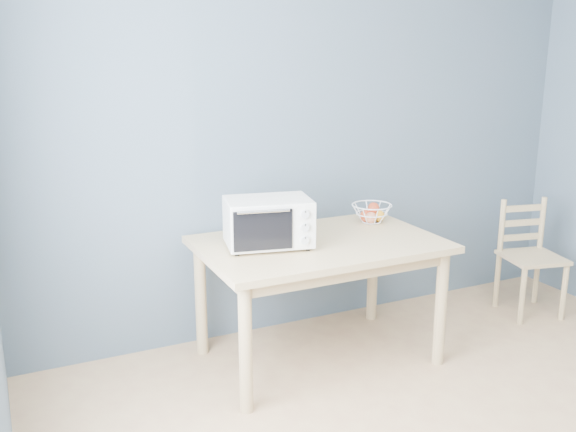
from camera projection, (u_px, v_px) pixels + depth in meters
name	position (u px, v px, depth m)	size (l,w,h in m)	color
dining_table	(319.00, 257.00, 3.78)	(1.40, 0.90, 0.75)	#D4AF7F
toaster_oven	(265.00, 222.00, 3.61)	(0.53, 0.42, 0.28)	white
fruit_basket	(371.00, 213.00, 4.13)	(0.32, 0.32, 0.13)	white
dining_chair	(529.00, 258.00, 4.55)	(0.45, 0.45, 0.81)	#D4AF7F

